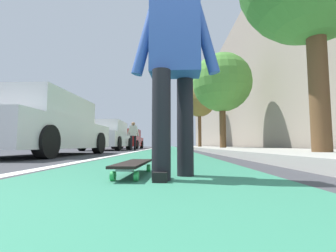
{
  "coord_description": "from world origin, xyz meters",
  "views": [
    {
      "loc": [
        -0.47,
        -0.19,
        0.26
      ],
      "look_at": [
        8.32,
        -0.11,
        0.99
      ],
      "focal_mm": 24.85,
      "sensor_mm": 36.0,
      "label": 1
    }
  ],
  "objects_px": {
    "traffic_light": "(153,118)",
    "street_tree_mid": "(222,83)",
    "skateboard": "(134,164)",
    "street_tree_far": "(199,102)",
    "pedestrian_distant": "(133,134)",
    "skater_person": "(175,61)",
    "parked_car_far": "(128,139)",
    "parked_car_near": "(44,127)",
    "parked_car_mid": "(108,136)"
  },
  "relations": [
    {
      "from": "traffic_light",
      "to": "street_tree_mid",
      "type": "distance_m",
      "value": 14.44
    },
    {
      "from": "skateboard",
      "to": "street_tree_far",
      "type": "xyz_separation_m",
      "value": [
        17.59,
        -2.82,
        3.87
      ]
    },
    {
      "from": "pedestrian_distant",
      "to": "skater_person",
      "type": "bearing_deg",
      "value": -169.27
    },
    {
      "from": "street_tree_far",
      "to": "pedestrian_distant",
      "type": "height_order",
      "value": "street_tree_far"
    },
    {
      "from": "parked_car_far",
      "to": "street_tree_far",
      "type": "bearing_deg",
      "value": -73.87
    },
    {
      "from": "skater_person",
      "to": "parked_car_far",
      "type": "distance_m",
      "value": 16.41
    },
    {
      "from": "skater_person",
      "to": "street_tree_mid",
      "type": "xyz_separation_m",
      "value": [
        9.19,
        -2.47,
        2.33
      ]
    },
    {
      "from": "skater_person",
      "to": "parked_car_far",
      "type": "height_order",
      "value": "skater_person"
    },
    {
      "from": "pedestrian_distant",
      "to": "parked_car_far",
      "type": "bearing_deg",
      "value": 12.71
    },
    {
      "from": "street_tree_far",
      "to": "pedestrian_distant",
      "type": "bearing_deg",
      "value": 147.29
    },
    {
      "from": "skater_person",
      "to": "street_tree_far",
      "type": "distance_m",
      "value": 18.17
    },
    {
      "from": "parked_car_near",
      "to": "street_tree_mid",
      "type": "distance_m",
      "value": 8.14
    },
    {
      "from": "traffic_light",
      "to": "parked_car_near",
      "type": "bearing_deg",
      "value": 175.96
    },
    {
      "from": "parked_car_near",
      "to": "traffic_light",
      "type": "height_order",
      "value": "traffic_light"
    },
    {
      "from": "parked_car_near",
      "to": "parked_car_mid",
      "type": "distance_m",
      "value": 6.39
    },
    {
      "from": "parked_car_far",
      "to": "street_tree_mid",
      "type": "distance_m",
      "value": 9.32
    },
    {
      "from": "parked_car_far",
      "to": "pedestrian_distant",
      "type": "relative_size",
      "value": 2.68
    },
    {
      "from": "parked_car_near",
      "to": "street_tree_mid",
      "type": "relative_size",
      "value": 0.98
    },
    {
      "from": "skateboard",
      "to": "parked_car_far",
      "type": "xyz_separation_m",
      "value": [
        15.94,
        2.9,
        0.61
      ]
    },
    {
      "from": "parked_car_far",
      "to": "parked_car_near",
      "type": "bearing_deg",
      "value": -179.73
    },
    {
      "from": "pedestrian_distant",
      "to": "parked_car_mid",
      "type": "bearing_deg",
      "value": 108.28
    },
    {
      "from": "parked_car_mid",
      "to": "parked_car_near",
      "type": "bearing_deg",
      "value": -179.02
    },
    {
      "from": "traffic_light",
      "to": "street_tree_far",
      "type": "distance_m",
      "value": 6.83
    },
    {
      "from": "parked_car_near",
      "to": "street_tree_far",
      "type": "xyz_separation_m",
      "value": [
        13.81,
        -5.66,
        3.25
      ]
    },
    {
      "from": "skateboard",
      "to": "street_tree_far",
      "type": "height_order",
      "value": "street_tree_far"
    },
    {
      "from": "traffic_light",
      "to": "skater_person",
      "type": "bearing_deg",
      "value": -175.43
    },
    {
      "from": "traffic_light",
      "to": "pedestrian_distant",
      "type": "distance_m",
      "value": 12.47
    },
    {
      "from": "skater_person",
      "to": "parked_car_mid",
      "type": "height_order",
      "value": "skater_person"
    },
    {
      "from": "parked_car_near",
      "to": "street_tree_far",
      "type": "bearing_deg",
      "value": -22.26
    },
    {
      "from": "pedestrian_distant",
      "to": "parked_car_near",
      "type": "bearing_deg",
      "value": 170.39
    },
    {
      "from": "parked_car_mid",
      "to": "street_tree_mid",
      "type": "height_order",
      "value": "street_tree_mid"
    },
    {
      "from": "parked_car_far",
      "to": "traffic_light",
      "type": "relative_size",
      "value": 0.88
    },
    {
      "from": "skateboard",
      "to": "pedestrian_distant",
      "type": "relative_size",
      "value": 0.56
    },
    {
      "from": "parked_car_mid",
      "to": "street_tree_far",
      "type": "distance_m",
      "value": 9.95
    },
    {
      "from": "parked_car_far",
      "to": "street_tree_far",
      "type": "xyz_separation_m",
      "value": [
        1.65,
        -5.71,
        3.26
      ]
    },
    {
      "from": "skater_person",
      "to": "parked_car_mid",
      "type": "relative_size",
      "value": 0.37
    },
    {
      "from": "skater_person",
      "to": "pedestrian_distant",
      "type": "distance_m",
      "value": 10.92
    },
    {
      "from": "skater_person",
      "to": "parked_car_near",
      "type": "distance_m",
      "value": 5.06
    },
    {
      "from": "street_tree_mid",
      "to": "street_tree_far",
      "type": "bearing_deg",
      "value": 0.0
    },
    {
      "from": "skateboard",
      "to": "traffic_light",
      "type": "distance_m",
      "value": 23.08
    },
    {
      "from": "skateboard",
      "to": "pedestrian_distant",
      "type": "bearing_deg",
      "value": 9.06
    },
    {
      "from": "skater_person",
      "to": "traffic_light",
      "type": "xyz_separation_m",
      "value": [
        22.98,
        1.84,
        2.23
      ]
    },
    {
      "from": "traffic_light",
      "to": "parked_car_far",
      "type": "bearing_deg",
      "value": 168.47
    },
    {
      "from": "parked_car_mid",
      "to": "pedestrian_distant",
      "type": "height_order",
      "value": "pedestrian_distant"
    },
    {
      "from": "skater_person",
      "to": "street_tree_far",
      "type": "relative_size",
      "value": 0.31
    },
    {
      "from": "skateboard",
      "to": "street_tree_mid",
      "type": "xyz_separation_m",
      "value": [
        9.04,
        -2.82,
        3.17
      ]
    },
    {
      "from": "parked_car_near",
      "to": "street_tree_mid",
      "type": "bearing_deg",
      "value": -47.04
    },
    {
      "from": "parked_car_near",
      "to": "parked_car_far",
      "type": "bearing_deg",
      "value": 0.27
    },
    {
      "from": "parked_car_far",
      "to": "street_tree_mid",
      "type": "height_order",
      "value": "street_tree_mid"
    },
    {
      "from": "skater_person",
      "to": "street_tree_far",
      "type": "bearing_deg",
      "value": -7.93
    }
  ]
}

